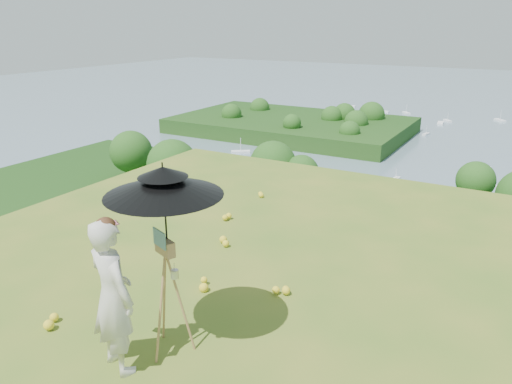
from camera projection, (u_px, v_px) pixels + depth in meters
The scene contains 11 objects.
ground at pixel (314, 334), 6.18m from camera, with size 14.00×14.00×0.00m, color #447020.
shoreline_tier at pixel (494, 285), 79.41m from camera, with size 170.00×28.00×8.00m, color gray.
peninsula at pixel (291, 118), 178.10m from camera, with size 90.00×60.00×12.00m, color #0E340E, non-canonical shape.
slope_trees at pixel (483, 269), 39.77m from camera, with size 110.00×50.00×6.00m, color #244D17, non-canonical shape.
harbor_town at pixel (501, 247), 77.31m from camera, with size 110.00×22.00×5.00m, color beige, non-canonical shape.
moored_boats at pixel (480, 148), 155.14m from camera, with size 140.00×140.00×0.70m, color white, non-canonical shape.
wildflowers at pixel (322, 320), 6.37m from camera, with size 10.00×10.50×0.12m, color yellow, non-canonical shape.
painter at pixel (113, 296), 5.31m from camera, with size 0.65×0.43×1.78m, color beige.
field_easel at pixel (168, 292), 5.64m from camera, with size 0.59×0.59×1.54m, color olive, non-canonical shape.
sun_umbrella at pixel (165, 208), 5.33m from camera, with size 1.28×1.28×1.01m, color black, non-canonical shape.
painter_cap at pixel (105, 223), 5.04m from camera, with size 0.22×0.26×0.10m, color #CC707F, non-canonical shape.
Camera 1 is at (2.00, -4.94, 3.66)m, focal length 35.00 mm.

